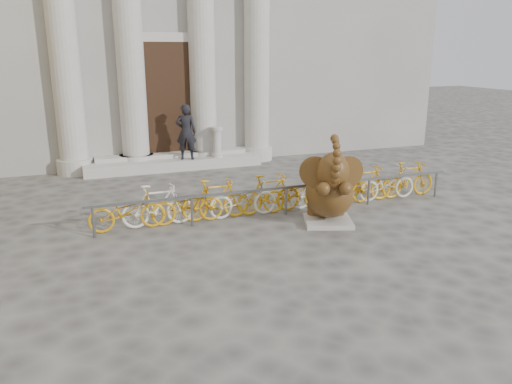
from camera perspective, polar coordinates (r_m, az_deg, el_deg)
name	(u,v)px	position (r m, az deg, el deg)	size (l,w,h in m)	color
ground	(283,281)	(8.92, 3.07, -10.16)	(80.00, 80.00, 0.00)	#474442
entrance_steps	(174,163)	(17.44, -9.36, 3.27)	(6.00, 1.20, 0.36)	#A8A59E
elephant_statue	(329,192)	(11.59, 8.40, 0.04)	(1.45, 1.71, 2.16)	#A8A59E
bike_rack	(281,193)	(12.45, 2.93, -0.06)	(9.46, 0.53, 1.00)	slate
pedestrian	(186,132)	(16.98, -7.99, 6.81)	(0.68, 0.45, 1.86)	black
balustrade_post	(217,143)	(17.37, -4.50, 5.60)	(0.42, 0.42, 1.04)	#A8A59E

